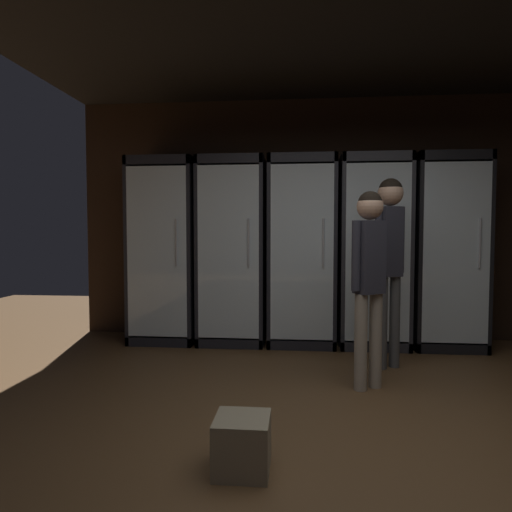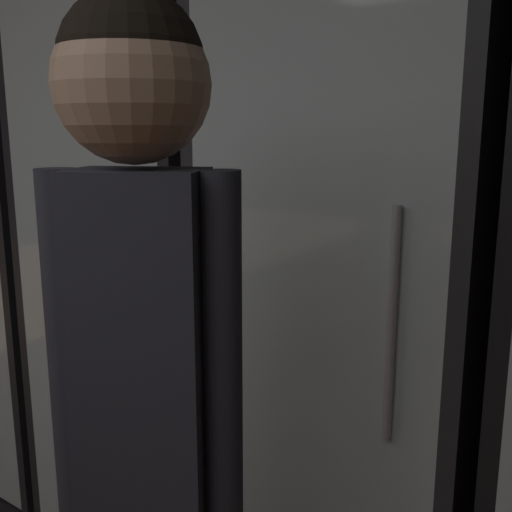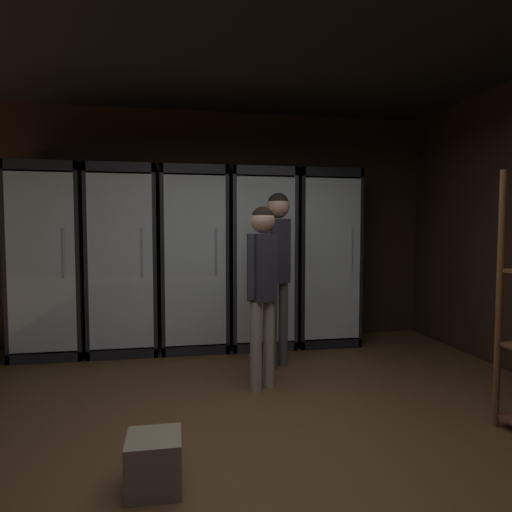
{
  "view_description": "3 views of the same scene",
  "coord_description": "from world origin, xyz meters",
  "px_view_note": "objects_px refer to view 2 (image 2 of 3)",
  "views": [
    {
      "loc": [
        -0.4,
        -2.35,
        1.24
      ],
      "look_at": [
        -0.83,
        2.3,
        1.0
      ],
      "focal_mm": 31.51,
      "sensor_mm": 36.0,
      "label": 1
    },
    {
      "loc": [
        1.09,
        1.18,
        1.53
      ],
      "look_at": [
        0.1,
        2.57,
        1.17
      ],
      "focal_mm": 42.11,
      "sensor_mm": 36.0,
      "label": 2
    },
    {
      "loc": [
        -0.55,
        -2.38,
        1.37
      ],
      "look_at": [
        0.36,
        2.63,
        1.06
      ],
      "focal_mm": 30.59,
      "sensor_mm": 36.0,
      "label": 3
    }
  ],
  "objects_px": {
    "cooler_left": "(39,253)",
    "cooler_right": "(372,319)",
    "shopper_near": "(145,385)",
    "cooler_center": "(171,279)"
  },
  "relations": [
    {
      "from": "cooler_left",
      "to": "cooler_right",
      "type": "relative_size",
      "value": 1.0
    },
    {
      "from": "cooler_right",
      "to": "cooler_left",
      "type": "bearing_deg",
      "value": -179.97
    },
    {
      "from": "cooler_left",
      "to": "shopper_near",
      "type": "distance_m",
      "value": 1.8
    },
    {
      "from": "shopper_near",
      "to": "cooler_center",
      "type": "bearing_deg",
      "value": 131.38
    },
    {
      "from": "cooler_center",
      "to": "cooler_right",
      "type": "height_order",
      "value": "same"
    },
    {
      "from": "cooler_center",
      "to": "shopper_near",
      "type": "relative_size",
      "value": 1.2
    },
    {
      "from": "shopper_near",
      "to": "cooler_left",
      "type": "bearing_deg",
      "value": 150.19
    },
    {
      "from": "cooler_right",
      "to": "shopper_near",
      "type": "bearing_deg",
      "value": -89.11
    },
    {
      "from": "cooler_left",
      "to": "shopper_near",
      "type": "bearing_deg",
      "value": -29.81
    },
    {
      "from": "cooler_center",
      "to": "cooler_right",
      "type": "relative_size",
      "value": 1.0
    }
  ]
}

